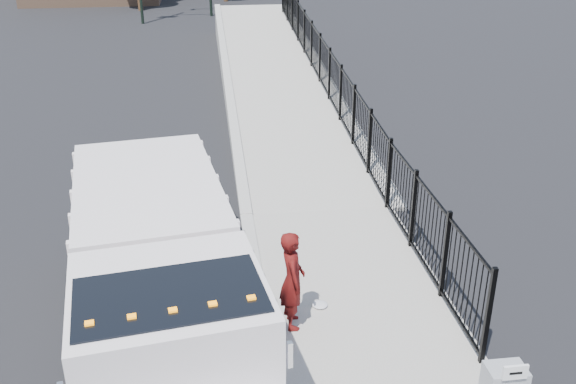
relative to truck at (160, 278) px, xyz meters
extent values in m
plane|color=black|center=(1.72, 0.99, -1.56)|extent=(120.00, 120.00, 0.00)
cube|color=#9E998E|center=(3.65, -1.01, -1.50)|extent=(3.55, 12.00, 0.12)
cube|color=#ADAAA3|center=(1.72, -1.01, -1.48)|extent=(0.30, 12.00, 0.16)
cube|color=#9E998E|center=(3.85, 16.99, -1.56)|extent=(3.95, 24.06, 3.19)
cube|color=black|center=(5.27, 12.99, -0.66)|extent=(0.10, 28.00, 1.80)
cube|color=black|center=(-0.06, 0.40, -0.98)|extent=(2.12, 7.34, 0.24)
cube|color=white|center=(0.30, -2.03, 0.09)|extent=(2.83, 2.69, 2.14)
cube|color=black|center=(0.34, -2.29, 0.73)|extent=(2.53, 1.72, 0.91)
cube|color=white|center=(-0.26, 1.78, 0.09)|extent=(3.19, 4.81, 1.82)
cube|color=silver|center=(1.78, -2.89, 0.57)|extent=(0.07, 0.07, 0.37)
cube|color=orange|center=(-0.56, -2.80, 1.18)|extent=(0.12, 0.10, 0.06)
cube|color=orange|center=(-0.08, -2.73, 1.18)|extent=(0.12, 0.10, 0.06)
cube|color=orange|center=(0.39, -2.66, 1.18)|extent=(0.12, 0.10, 0.06)
cube|color=orange|center=(0.87, -2.59, 1.18)|extent=(0.12, 0.10, 0.06)
cube|color=orange|center=(1.35, -2.52, 1.18)|extent=(0.12, 0.10, 0.06)
cylinder|color=black|center=(-1.47, 2.25, -1.03)|extent=(0.49, 1.11, 1.07)
cylinder|color=black|center=(0.75, 2.58, -1.03)|extent=(0.49, 1.11, 1.07)
cylinder|color=black|center=(-1.64, 3.41, -1.03)|extent=(0.49, 1.11, 1.07)
cylinder|color=black|center=(0.58, 3.74, -1.03)|extent=(0.49, 1.11, 1.07)
imported|color=#500D0B|center=(2.26, 0.45, -0.50)|extent=(0.46, 0.69, 1.90)
cube|color=white|center=(4.82, -2.83, -0.08)|extent=(0.35, 0.04, 0.22)
ellipsoid|color=silver|center=(2.86, 0.93, -1.41)|extent=(0.30, 0.30, 0.07)
camera|label=1|loc=(0.95, -9.15, 5.69)|focal=40.00mm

